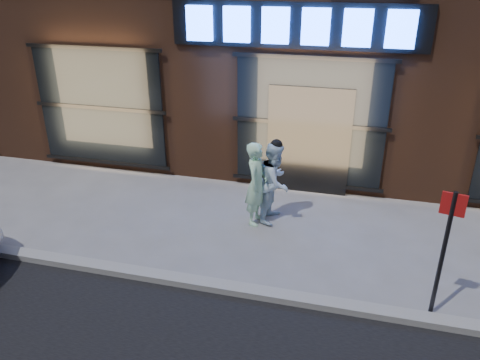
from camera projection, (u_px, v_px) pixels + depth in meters
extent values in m
plane|color=slate|center=(274.00, 298.00, 7.25)|extent=(90.00, 90.00, 0.00)
cube|color=gray|center=(274.00, 295.00, 7.22)|extent=(60.00, 0.25, 0.12)
cube|color=black|center=(296.00, 26.00, 9.30)|extent=(5.20, 0.06, 0.90)
cube|color=black|center=(308.00, 141.00, 10.19)|extent=(1.80, 0.10, 2.40)
cube|color=#FFBF72|center=(101.00, 107.00, 11.20)|extent=(3.00, 0.04, 2.60)
cube|color=black|center=(100.00, 107.00, 11.17)|extent=(3.20, 0.06, 2.80)
cube|color=#FFBF72|center=(310.00, 123.00, 10.08)|extent=(3.00, 0.04, 2.60)
cube|color=black|center=(310.00, 124.00, 10.04)|extent=(3.20, 0.06, 2.80)
cube|color=#2659FF|center=(200.00, 23.00, 9.69)|extent=(0.55, 0.12, 0.70)
cube|color=#2659FF|center=(237.00, 24.00, 9.51)|extent=(0.55, 0.12, 0.70)
cube|color=#2659FF|center=(276.00, 25.00, 9.33)|extent=(0.55, 0.12, 0.70)
cube|color=#2659FF|center=(316.00, 27.00, 9.15)|extent=(0.55, 0.12, 0.70)
cube|color=#2659FF|center=(358.00, 28.00, 8.97)|extent=(0.55, 0.12, 0.70)
cube|color=#2659FF|center=(401.00, 29.00, 8.79)|extent=(0.55, 0.12, 0.70)
imported|color=#C2FFD1|center=(257.00, 184.00, 9.06)|extent=(0.47, 0.65, 1.69)
imported|color=white|center=(275.00, 182.00, 9.20)|extent=(0.73, 0.88, 1.63)
cylinder|color=#262628|center=(442.00, 257.00, 6.50)|extent=(0.06, 0.06, 2.02)
cube|color=red|center=(453.00, 204.00, 6.15)|extent=(0.32, 0.10, 0.32)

